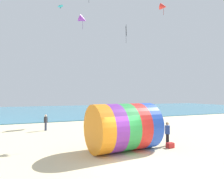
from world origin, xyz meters
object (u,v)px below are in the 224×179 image
(kite_black_diamond, at_px, (126,31))
(kite_cyan_parafoil, at_px, (60,6))
(kite_red_delta, at_px, (163,7))
(kite_handler, at_px, (167,133))
(giant_inflatable_tube, at_px, (123,127))
(kite_purple_delta, at_px, (83,19))
(cooler_box, at_px, (170,145))
(bystander_mid_beach, at_px, (46,122))

(kite_black_diamond, distance_m, kite_cyan_parafoil, 12.65)
(kite_red_delta, relative_size, kite_black_diamond, 0.52)
(kite_black_diamond, bearing_deg, kite_handler, -105.30)
(giant_inflatable_tube, xyz_separation_m, kite_purple_delta, (-0.25, 10.61, 11.20))
(kite_red_delta, distance_m, kite_purple_delta, 9.40)
(kite_handler, bearing_deg, kite_purple_delta, 109.77)
(giant_inflatable_tube, relative_size, kite_red_delta, 3.43)
(kite_red_delta, distance_m, kite_cyan_parafoil, 11.25)
(kite_red_delta, xyz_separation_m, kite_black_diamond, (0.08, 9.48, 0.09))
(giant_inflatable_tube, distance_m, cooler_box, 3.75)
(kite_purple_delta, xyz_separation_m, kite_cyan_parafoil, (-2.85, -1.86, 0.33))
(kite_cyan_parafoil, bearing_deg, bystander_mid_beach, 136.57)
(kite_purple_delta, bearing_deg, bystander_mid_beach, -171.24)
(cooler_box, bearing_deg, kite_cyan_parafoil, 124.53)
(giant_inflatable_tube, distance_m, kite_purple_delta, 15.43)
(kite_red_delta, xyz_separation_m, kite_cyan_parafoil, (-10.81, 3.06, -0.52))
(giant_inflatable_tube, xyz_separation_m, kite_red_delta, (7.72, 5.69, 12.05))
(kite_cyan_parafoil, bearing_deg, kite_handler, -52.92)
(giant_inflatable_tube, bearing_deg, kite_purple_delta, 91.33)
(giant_inflatable_tube, xyz_separation_m, kite_black_diamond, (7.79, 15.16, 12.14))
(kite_handler, relative_size, kite_red_delta, 1.23)
(kite_black_diamond, relative_size, cooler_box, 5.30)
(kite_red_delta, height_order, kite_black_diamond, kite_black_diamond)
(kite_purple_delta, distance_m, bystander_mid_beach, 12.64)
(kite_red_delta, height_order, kite_cyan_parafoil, kite_red_delta)
(kite_red_delta, bearing_deg, cooler_box, -124.11)
(kite_handler, height_order, kite_red_delta, kite_red_delta)
(giant_inflatable_tube, bearing_deg, bystander_mid_beach, 113.73)
(kite_red_delta, height_order, bystander_mid_beach, kite_red_delta)
(kite_purple_delta, relative_size, kite_black_diamond, 0.65)
(kite_purple_delta, relative_size, bystander_mid_beach, 1.05)
(kite_red_delta, bearing_deg, kite_black_diamond, 89.54)
(giant_inflatable_tube, bearing_deg, kite_black_diamond, 62.80)
(giant_inflatable_tube, distance_m, kite_red_delta, 15.40)
(giant_inflatable_tube, bearing_deg, kite_cyan_parafoil, 109.47)
(giant_inflatable_tube, relative_size, kite_handler, 2.78)
(giant_inflatable_tube, height_order, kite_cyan_parafoil, kite_cyan_parafoil)
(kite_purple_delta, distance_m, kite_cyan_parafoil, 3.42)
(bystander_mid_beach, bearing_deg, kite_cyan_parafoil, -43.43)
(kite_red_delta, xyz_separation_m, kite_purple_delta, (-7.96, 4.92, -0.85))
(kite_purple_delta, bearing_deg, giant_inflatable_tube, -88.67)
(kite_red_delta, relative_size, kite_cyan_parafoil, 1.98)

